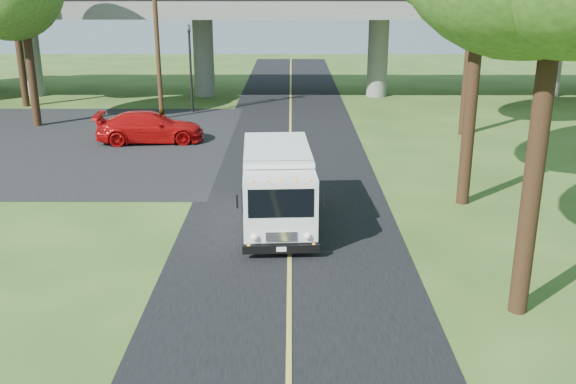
{
  "coord_description": "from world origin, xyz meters",
  "views": [
    {
      "loc": [
        0.04,
        -12.83,
        7.51
      ],
      "look_at": [
        -0.05,
        5.3,
        1.6
      ],
      "focal_mm": 40.0,
      "sensor_mm": 36.0,
      "label": 1
    }
  ],
  "objects_px": {
    "step_van": "(278,185)",
    "pedestrian": "(163,124)",
    "utility_pole": "(157,38)",
    "traffic_signal": "(190,59)",
    "red_sedan": "(150,127)"
  },
  "relations": [
    {
      "from": "traffic_signal",
      "to": "step_van",
      "type": "bearing_deg",
      "value": -73.7
    },
    {
      "from": "traffic_signal",
      "to": "pedestrian",
      "type": "distance_m",
      "value": 7.69
    },
    {
      "from": "step_van",
      "to": "pedestrian",
      "type": "bearing_deg",
      "value": 113.66
    },
    {
      "from": "traffic_signal",
      "to": "step_van",
      "type": "distance_m",
      "value": 20.06
    },
    {
      "from": "utility_pole",
      "to": "pedestrian",
      "type": "xyz_separation_m",
      "value": [
        1.1,
        -5.29,
        -3.8
      ]
    },
    {
      "from": "pedestrian",
      "to": "red_sedan",
      "type": "bearing_deg",
      "value": 55.86
    },
    {
      "from": "step_van",
      "to": "red_sedan",
      "type": "height_order",
      "value": "step_van"
    },
    {
      "from": "traffic_signal",
      "to": "pedestrian",
      "type": "height_order",
      "value": "traffic_signal"
    },
    {
      "from": "traffic_signal",
      "to": "step_van",
      "type": "xyz_separation_m",
      "value": [
        5.61,
        -19.17,
        -1.86
      ]
    },
    {
      "from": "utility_pole",
      "to": "traffic_signal",
      "type": "bearing_deg",
      "value": 53.13
    },
    {
      "from": "utility_pole",
      "to": "pedestrian",
      "type": "height_order",
      "value": "utility_pole"
    },
    {
      "from": "traffic_signal",
      "to": "utility_pole",
      "type": "bearing_deg",
      "value": -126.87
    },
    {
      "from": "step_van",
      "to": "pedestrian",
      "type": "xyz_separation_m",
      "value": [
        -6.0,
        11.88,
        -0.55
      ]
    },
    {
      "from": "traffic_signal",
      "to": "pedestrian",
      "type": "bearing_deg",
      "value": -93.13
    },
    {
      "from": "step_van",
      "to": "red_sedan",
      "type": "bearing_deg",
      "value": 116.7
    }
  ]
}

